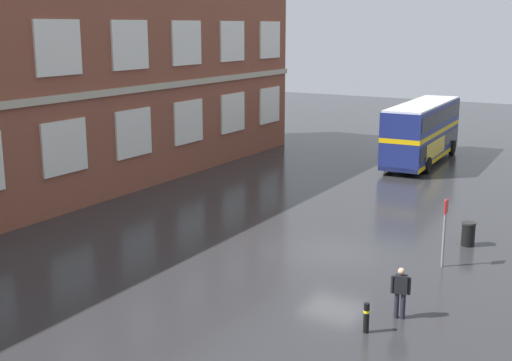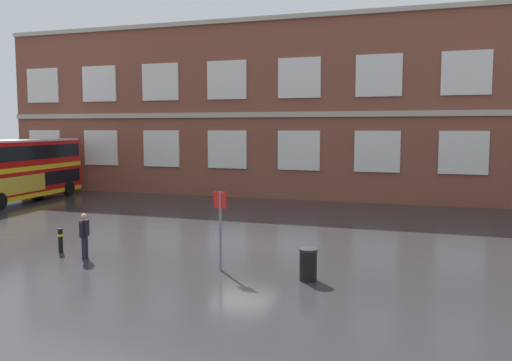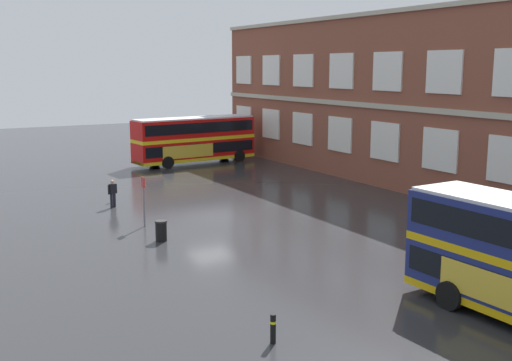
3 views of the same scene
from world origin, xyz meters
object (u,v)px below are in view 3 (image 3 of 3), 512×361
object	(u,v)px
double_decker_near	(195,139)
station_litter_bin	(161,231)
safety_bollard_east	(114,194)
bus_stand_flag	(144,197)
waiting_passenger	(113,192)
safety_bollard_west	(273,328)

from	to	relation	value
double_decker_near	station_litter_bin	xyz separation A→B (m)	(22.10, -11.66, -1.63)
double_decker_near	safety_bollard_east	distance (m)	16.40
double_decker_near	bus_stand_flag	world-z (taller)	double_decker_near
waiting_passenger	bus_stand_flag	world-z (taller)	bus_stand_flag
double_decker_near	bus_stand_flag	distance (m)	22.16
waiting_passenger	safety_bollard_east	distance (m)	1.67
double_decker_near	waiting_passenger	distance (m)	17.85
waiting_passenger	station_litter_bin	bearing A→B (deg)	-1.01
bus_stand_flag	safety_bollard_west	size ratio (longest dim) A/B	2.84
bus_stand_flag	station_litter_bin	bearing A→B (deg)	-4.43
safety_bollard_east	bus_stand_flag	bearing A→B (deg)	-3.73
waiting_passenger	safety_bollard_west	bearing A→B (deg)	-3.57
waiting_passenger	safety_bollard_west	world-z (taller)	waiting_passenger
waiting_passenger	bus_stand_flag	bearing A→B (deg)	0.97
bus_stand_flag	safety_bollard_east	distance (m)	7.02
station_litter_bin	bus_stand_flag	bearing A→B (deg)	175.57
double_decker_near	safety_bollard_west	size ratio (longest dim) A/B	11.77
double_decker_near	station_litter_bin	distance (m)	25.04
safety_bollard_west	safety_bollard_east	bearing A→B (deg)	175.31
double_decker_near	safety_bollard_west	world-z (taller)	double_decker_near
waiting_passenger	safety_bollard_east	size ratio (longest dim) A/B	1.79
waiting_passenger	safety_bollard_east	world-z (taller)	waiting_passenger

